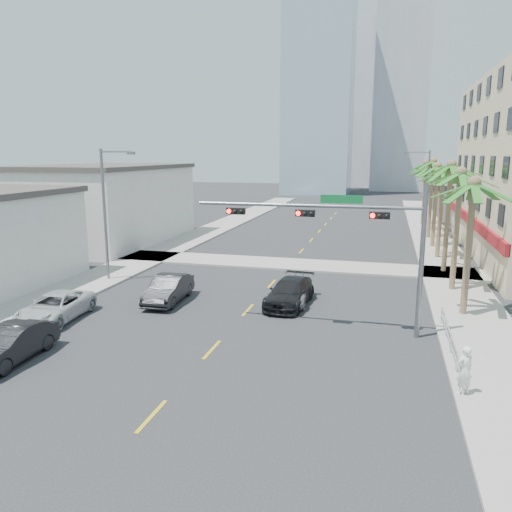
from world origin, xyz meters
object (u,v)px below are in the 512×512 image
Objects in this scene: car_lane_left at (169,289)px; traffic_signal_mast at (353,231)px; car_parked_far at (55,307)px; car_lane_right at (290,292)px; car_parked_mid at (11,344)px; car_lane_center at (290,292)px; pedestrian at (464,370)px.

traffic_signal_mast is at bearing -16.16° from car_lane_left.
car_lane_left reaches higher than car_parked_far.
car_lane_right is at bearing 22.92° from car_parked_far.
traffic_signal_mast is 16.01m from car_parked_mid.
car_parked_far is 0.99× the size of car_lane_right.
car_parked_far is at bearing -152.44° from car_lane_center.
traffic_signal_mast is at bearing -81.83° from pedestrian.
traffic_signal_mast reaches higher than pedestrian.
car_parked_mid is 14.74m from car_lane_right.
car_parked_far is 2.82× the size of pedestrian.
car_parked_mid reaches higher than car_lane_right.
pedestrian is (4.52, -5.86, -4.00)m from traffic_signal_mast.
traffic_signal_mast is 6.12× the size of pedestrian.
car_lane_center is at bearing 24.97° from car_parked_far.
car_parked_mid is at bearing -109.52° from car_lane_left.
car_lane_right is 2.86× the size of pedestrian.
car_parked_far is 6.38m from car_lane_left.
car_parked_far is 20.04m from pedestrian.
car_lane_right is at bearing -81.50° from car_lane_center.
car_parked_mid is at bearing -127.87° from car_lane_right.
car_lane_left reaches higher than car_lane_center.
traffic_signal_mast is at bearing 4.25° from car_parked_far.
traffic_signal_mast reaches higher than car_lane_left.
car_lane_right reaches higher than car_lane_center.
traffic_signal_mast is 2.41× the size of car_parked_mid.
traffic_signal_mast is 15.95m from car_parked_far.
car_parked_far is 13.03m from car_lane_center.
car_lane_center is at bearing -79.66° from pedestrian.
car_parked_mid is at bearing -76.58° from car_parked_far.
pedestrian is at bearing 2.58° from car_parked_mid.
car_lane_right reaches higher than car_parked_far.
car_lane_center is at bearing 47.38° from car_parked_mid.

